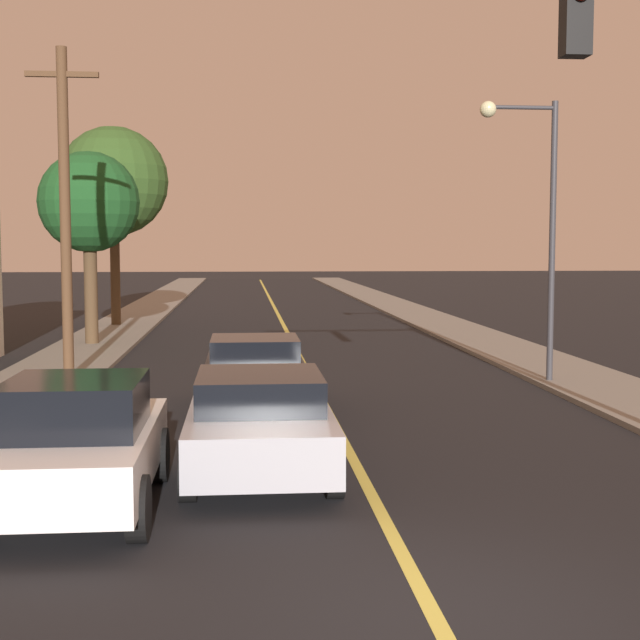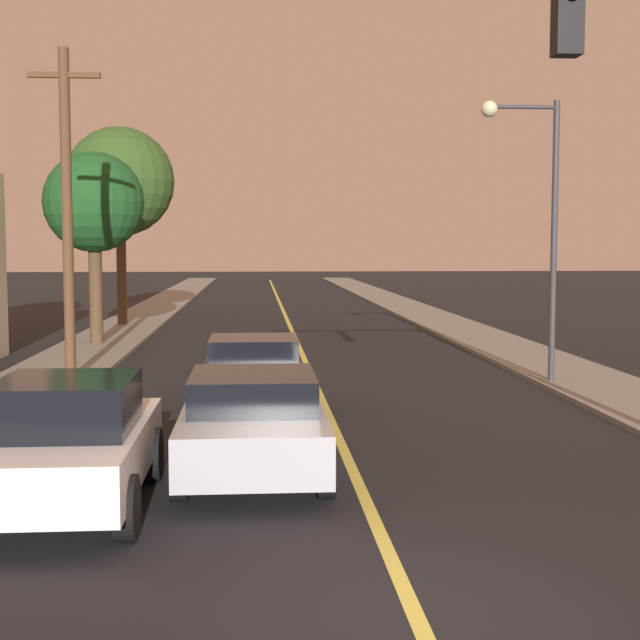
% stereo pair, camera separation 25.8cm
% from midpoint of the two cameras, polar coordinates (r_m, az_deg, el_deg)
% --- Properties ---
extents(ground_plane, '(200.00, 200.00, 0.00)m').
position_cam_midpoint_polar(ground_plane, '(8.07, 7.05, -18.24)').
color(ground_plane, black).
extents(road_surface, '(9.89, 80.00, 0.01)m').
position_cam_midpoint_polar(road_surface, '(43.42, -2.23, 0.65)').
color(road_surface, black).
rests_on(road_surface, ground).
extents(sidewalk_left, '(2.50, 80.00, 0.12)m').
position_cam_midpoint_polar(sidewalk_left, '(43.64, -10.38, 0.66)').
color(sidewalk_left, gray).
rests_on(sidewalk_left, ground).
extents(sidewalk_right, '(2.50, 80.00, 0.12)m').
position_cam_midpoint_polar(sidewalk_right, '(44.06, 5.85, 0.76)').
color(sidewalk_right, gray).
rests_on(sidewalk_right, ground).
extents(car_near_lane_front, '(2.03, 4.35, 1.42)m').
position_cam_midpoint_polar(car_near_lane_front, '(12.40, -3.70, -6.45)').
color(car_near_lane_front, '#A5A8B2').
rests_on(car_near_lane_front, ground).
extents(car_near_lane_second, '(1.97, 3.83, 1.44)m').
position_cam_midpoint_polar(car_near_lane_second, '(16.85, -3.84, -3.41)').
color(car_near_lane_second, black).
rests_on(car_near_lane_second, ground).
extents(car_outer_lane_front, '(1.89, 3.94, 1.60)m').
position_cam_midpoint_polar(car_outer_lane_front, '(11.03, -15.11, -7.60)').
color(car_outer_lane_front, white).
rests_on(car_outer_lane_front, ground).
extents(streetlamp_right, '(1.76, 0.36, 6.20)m').
position_cam_midpoint_polar(streetlamp_right, '(20.45, 13.97, 7.52)').
color(streetlamp_right, '#333338').
rests_on(streetlamp_right, ground).
extents(utility_pole_left, '(1.60, 0.24, 7.39)m').
position_cam_midpoint_polar(utility_pole_left, '(20.86, -15.54, 6.89)').
color(utility_pole_left, '#513823').
rests_on(utility_pole_left, ground).
extents(tree_left_near, '(4.14, 4.14, 7.52)m').
position_cam_midpoint_polar(tree_left_near, '(35.08, -12.48, 8.61)').
color(tree_left_near, '#4C3823').
rests_on(tree_left_near, ground).
extents(tree_left_far, '(3.09, 3.09, 5.90)m').
position_cam_midpoint_polar(tree_left_far, '(28.46, -14.02, 7.24)').
color(tree_left_far, '#4C3823').
rests_on(tree_left_far, ground).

